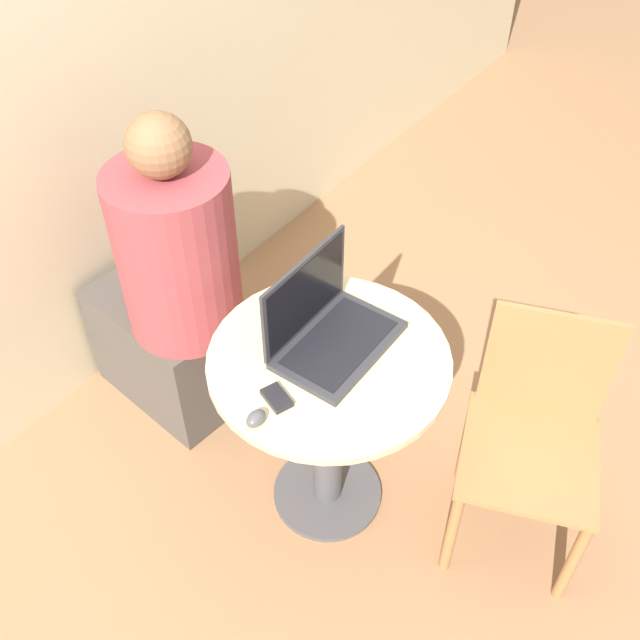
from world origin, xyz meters
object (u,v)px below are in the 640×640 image
(laptop, at_px, (327,327))
(chair_empty, at_px, (532,437))
(person_seated, at_px, (174,299))
(cell_phone, at_px, (277,398))

(laptop, bearing_deg, chair_empty, -66.26)
(person_seated, bearing_deg, chair_empty, -78.21)
(laptop, xyz_separation_m, chair_empty, (0.26, -0.58, -0.33))
(person_seated, bearing_deg, cell_phone, -110.73)
(chair_empty, height_order, person_seated, person_seated)
(chair_empty, bearing_deg, laptop, 113.74)
(laptop, height_order, cell_phone, laptop)
(chair_empty, bearing_deg, person_seated, 101.79)
(laptop, height_order, person_seated, person_seated)
(chair_empty, relative_size, person_seated, 0.68)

